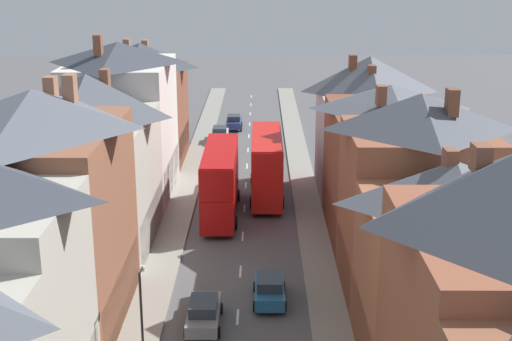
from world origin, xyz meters
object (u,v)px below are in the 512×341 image
(double_decker_bus_mid_street, at_px, (267,164))
(street_lamp, at_px, (142,316))
(car_near_silver, at_px, (269,289))
(double_decker_bus_lead, at_px, (220,181))
(car_parked_left_a, at_px, (220,134))
(car_mid_black, at_px, (234,122))
(car_near_blue, at_px, (204,312))

(double_decker_bus_mid_street, height_order, street_lamp, street_lamp)
(double_decker_bus_mid_street, bearing_deg, car_near_silver, -89.97)
(car_near_silver, bearing_deg, double_decker_bus_lead, 103.92)
(double_decker_bus_lead, bearing_deg, double_decker_bus_mid_street, 51.42)
(double_decker_bus_lead, distance_m, car_parked_left_a, 23.07)
(double_decker_bus_lead, distance_m, street_lamp, 22.50)
(car_mid_black, bearing_deg, double_decker_bus_lead, -90.02)
(car_near_silver, relative_size, car_parked_left_a, 0.99)
(double_decker_bus_mid_street, distance_m, car_near_blue, 22.31)
(street_lamp, bearing_deg, car_mid_black, 87.27)
(double_decker_bus_mid_street, distance_m, car_near_silver, 19.18)
(car_parked_left_a, relative_size, street_lamp, 0.74)
(double_decker_bus_mid_street, xyz_separation_m, car_mid_black, (-3.59, 24.57, -1.97))
(double_decker_bus_lead, xyz_separation_m, car_near_silver, (3.61, -14.56, -1.99))
(car_near_blue, relative_size, car_mid_black, 1.10)
(double_decker_bus_lead, relative_size, car_parked_left_a, 2.65)
(car_mid_black, bearing_deg, car_near_silver, -85.29)
(car_near_silver, xyz_separation_m, street_lamp, (-6.05, -7.80, 2.41))
(car_mid_black, bearing_deg, car_near_blue, -90.00)
(double_decker_bus_lead, bearing_deg, car_near_silver, -76.08)
(car_near_blue, xyz_separation_m, car_mid_black, (-0.00, 46.50, 0.04))
(double_decker_bus_lead, distance_m, double_decker_bus_mid_street, 5.77)
(car_near_blue, height_order, car_parked_left_a, car_parked_left_a)
(double_decker_bus_lead, relative_size, car_near_silver, 2.66)
(car_near_silver, relative_size, street_lamp, 0.74)
(double_decker_bus_mid_street, height_order, car_near_blue, double_decker_bus_mid_street)
(car_mid_black, bearing_deg, street_lamp, -92.73)
(car_parked_left_a, xyz_separation_m, car_mid_black, (1.30, 6.14, -0.02))
(street_lamp, bearing_deg, car_parked_left_a, 88.55)
(double_decker_bus_mid_street, relative_size, car_mid_black, 2.81)
(car_near_blue, bearing_deg, car_mid_black, 90.00)
(car_near_blue, bearing_deg, double_decker_bus_mid_street, 80.70)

